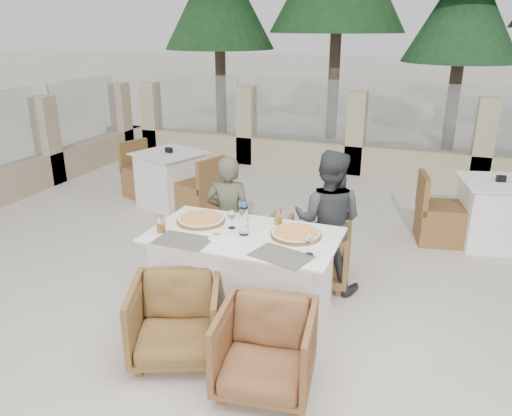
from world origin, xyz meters
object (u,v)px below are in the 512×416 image
(armchair_far_right, at_px, (316,252))
(water_bottle, at_px, (244,219))
(bg_table_b, at_px, (495,213))
(beer_glass_right, at_px, (278,217))
(dining_table, at_px, (244,274))
(pizza_left, at_px, (201,219))
(armchair_near_left, at_px, (176,320))
(wine_glass_centre, at_px, (232,218))
(pizza_right, at_px, (296,233))
(diner_left, at_px, (229,218))
(olive_dish, at_px, (217,236))
(bg_table_a, at_px, (171,179))
(beer_glass_left, at_px, (161,224))
(diner_right, at_px, (328,221))
(armchair_far_left, at_px, (238,242))
(wine_glass_corner, at_px, (310,244))
(armchair_near_right, at_px, (265,349))

(armchair_far_right, bearing_deg, water_bottle, 54.93)
(bg_table_b, bearing_deg, beer_glass_right, -145.21)
(dining_table, relative_size, pizza_left, 3.70)
(armchair_far_right, bearing_deg, pizza_left, 30.58)
(pizza_left, bearing_deg, beer_glass_right, 15.96)
(armchair_far_right, distance_m, armchair_near_left, 1.73)
(wine_glass_centre, bearing_deg, armchair_far_right, 52.08)
(pizza_right, height_order, water_bottle, water_bottle)
(diner_left, bearing_deg, bg_table_b, -156.76)
(beer_glass_right, distance_m, armchair_near_left, 1.27)
(dining_table, height_order, olive_dish, olive_dish)
(pizza_left, relative_size, bg_table_a, 0.26)
(armchair_near_left, bearing_deg, bg_table_b, 30.44)
(beer_glass_left, relative_size, diner_right, 0.11)
(wine_glass_centre, xyz_separation_m, olive_dish, (-0.03, -0.25, -0.07))
(armchair_far_left, height_order, bg_table_b, bg_table_b)
(wine_glass_centre, relative_size, bg_table_a, 0.11)
(wine_glass_corner, height_order, bg_table_b, wine_glass_corner)
(beer_glass_right, bearing_deg, armchair_far_left, 140.23)
(dining_table, relative_size, pizza_right, 3.75)
(beer_glass_right, bearing_deg, olive_dish, -128.68)
(beer_glass_left, relative_size, bg_table_b, 0.09)
(dining_table, relative_size, armchair_near_right, 2.37)
(olive_dish, bearing_deg, wine_glass_corner, -2.30)
(wine_glass_centre, relative_size, olive_dish, 1.67)
(pizza_left, height_order, olive_dish, pizza_left)
(pizza_left, bearing_deg, armchair_near_right, -45.13)
(pizza_right, distance_m, armchair_far_right, 0.88)
(pizza_left, xyz_separation_m, diner_left, (0.05, 0.49, -0.16))
(armchair_near_left, height_order, bg_table_b, bg_table_b)
(water_bottle, distance_m, wine_glass_corner, 0.65)
(armchair_near_right, distance_m, diner_right, 1.62)
(armchair_near_right, bearing_deg, bg_table_a, 121.23)
(pizza_left, bearing_deg, pizza_right, -0.58)
(water_bottle, height_order, bg_table_b, water_bottle)
(beer_glass_right, height_order, armchair_near_left, beer_glass_right)
(armchair_far_left, bearing_deg, wine_glass_corner, 139.60)
(wine_glass_corner, distance_m, armchair_far_right, 1.19)
(water_bottle, distance_m, olive_dish, 0.27)
(olive_dish, distance_m, diner_right, 1.17)
(wine_glass_corner, bearing_deg, pizza_left, 163.71)
(armchair_far_left, bearing_deg, dining_table, 120.07)
(pizza_right, relative_size, beer_glass_right, 2.99)
(pizza_left, height_order, beer_glass_right, beer_glass_right)
(olive_dish, xyz_separation_m, armchair_far_left, (-0.22, 0.97, -0.50))
(pizza_left, bearing_deg, bg_table_b, 41.21)
(armchair_near_left, bearing_deg, armchair_far_right, 43.79)
(armchair_far_right, xyz_separation_m, armchair_near_left, (-0.71, -1.58, 0.01))
(beer_glass_right, relative_size, olive_dish, 1.30)
(water_bottle, xyz_separation_m, diner_right, (0.56, 0.74, -0.22))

